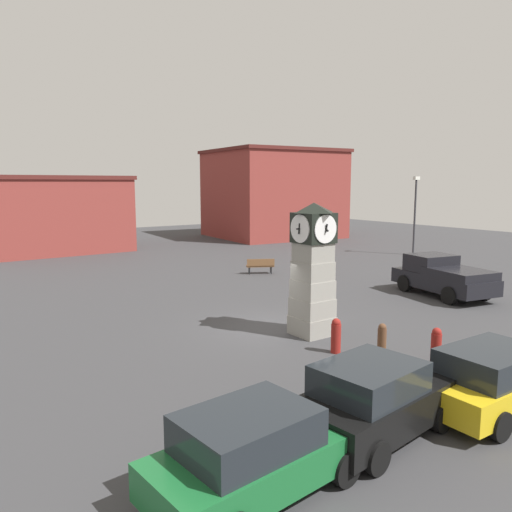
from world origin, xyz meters
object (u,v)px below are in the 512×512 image
object	(u,v)px
clock_tower	(313,270)
bollard_end_row	(336,335)
street_lamp_far_side	(415,209)
bench	(260,265)
bollard_far_row	(382,341)
bollard_mid_row	(436,346)
bollard_near_tower	(489,360)
car_near_tower	(374,399)
car_navy_sedan	(257,451)
pickup_truck	(443,276)
car_by_building	(496,379)

from	to	relation	value
clock_tower	bollard_end_row	size ratio (longest dim) A/B	4.17
street_lamp_far_side	bench	bearing A→B (deg)	179.91
bench	street_lamp_far_side	xyz separation A→B (m)	(13.78, -0.02, 2.82)
bollard_far_row	street_lamp_far_side	size ratio (longest dim) A/B	0.19
bollard_mid_row	street_lamp_far_side	size ratio (longest dim) A/B	0.20
bollard_near_tower	bollard_mid_row	xyz separation A→B (m)	(-0.55, 1.31, 0.13)
car_near_tower	bollard_far_row	bearing A→B (deg)	39.43
bollard_end_row	street_lamp_far_side	bearing A→B (deg)	32.37
clock_tower	bollard_far_row	size ratio (longest dim) A/B	4.13
clock_tower	bench	bearing A→B (deg)	63.67
bollard_near_tower	car_navy_sedan	world-z (taller)	car_navy_sedan
bollard_mid_row	car_navy_sedan	distance (m)	7.99
car_navy_sedan	car_near_tower	bearing A→B (deg)	4.09
pickup_truck	street_lamp_far_side	xyz separation A→B (m)	(9.96, 9.47, 2.41)
car_navy_sedan	car_near_tower	size ratio (longest dim) A/B	1.05
pickup_truck	bench	size ratio (longest dim) A/B	3.11
bollard_near_tower	bollard_mid_row	distance (m)	1.43
bollard_far_row	bench	xyz separation A→B (m)	(5.19, 13.72, -0.04)
bollard_mid_row	car_navy_sedan	xyz separation A→B (m)	(-7.73, -2.03, 0.21)
bollard_mid_row	pickup_truck	world-z (taller)	pickup_truck
bollard_far_row	bollard_end_row	distance (m)	1.41
bollard_near_tower	bollard_end_row	size ratio (longest dim) A/B	0.79
bollard_near_tower	bollard_mid_row	size ratio (longest dim) A/B	0.77
clock_tower	car_navy_sedan	world-z (taller)	clock_tower
car_navy_sedan	bench	xyz separation A→B (m)	(12.01, 16.98, -0.26)
bollard_end_row	car_near_tower	distance (m)	5.21
car_navy_sedan	street_lamp_far_side	size ratio (longest dim) A/B	0.73
car_near_tower	clock_tower	bearing A→B (deg)	59.38
bollard_end_row	car_navy_sedan	bearing A→B (deg)	-143.70
clock_tower	car_navy_sedan	distance (m)	9.41
car_navy_sedan	bollard_far_row	bearing A→B (deg)	25.58
car_near_tower	bench	bearing A→B (deg)	62.06
bench	car_near_tower	bearing A→B (deg)	-117.94
car_navy_sedan	street_lamp_far_side	bearing A→B (deg)	33.33
bench	bollard_far_row	bearing A→B (deg)	-110.73
car_near_tower	street_lamp_far_side	world-z (taller)	street_lamp_far_side
bollard_mid_row	street_lamp_far_side	world-z (taller)	street_lamp_far_side
street_lamp_far_side	pickup_truck	bearing A→B (deg)	-136.46
clock_tower	car_by_building	xyz separation A→B (m)	(-0.41, -6.93, -1.50)
clock_tower	bollard_mid_row	world-z (taller)	clock_tower
bollard_near_tower	street_lamp_far_side	bearing A→B (deg)	42.84
bollard_near_tower	bollard_end_row	world-z (taller)	bollard_end_row
car_navy_sedan	car_by_building	world-z (taller)	car_navy_sedan
clock_tower	car_navy_sedan	size ratio (longest dim) A/B	1.10
clock_tower	bollard_near_tower	bearing A→B (deg)	-74.90
bollard_near_tower	clock_tower	bearing A→B (deg)	105.10
clock_tower	bollard_mid_row	distance (m)	4.76
clock_tower	street_lamp_far_side	world-z (taller)	street_lamp_far_side
bollard_near_tower	pickup_truck	world-z (taller)	pickup_truck
car_near_tower	bench	xyz separation A→B (m)	(8.89, 16.76, -0.30)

